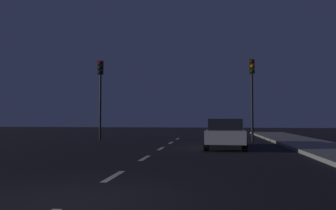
{
  "coord_description": "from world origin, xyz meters",
  "views": [
    {
      "loc": [
        2.43,
        -5.41,
        1.44
      ],
      "look_at": [
        -0.08,
        13.3,
        2.2
      ],
      "focal_mm": 35.35,
      "sensor_mm": 36.0,
      "label": 1
    }
  ],
  "objects": [
    {
      "name": "ground_plane",
      "position": [
        0.0,
        7.0,
        0.0
      ],
      "size": [
        80.0,
        80.0,
        0.0
      ],
      "primitive_type": "plane",
      "color": "black"
    },
    {
      "name": "traffic_signal_right",
      "position": [
        4.89,
        15.55,
        3.58
      ],
      "size": [
        0.32,
        0.38,
        5.12
      ],
      "color": "black",
      "rests_on": "ground_plane"
    },
    {
      "name": "car_stopped_ahead",
      "position": [
        3.06,
        10.85,
        0.73
      ],
      "size": [
        2.02,
        4.56,
        1.42
      ],
      "color": "silver",
      "rests_on": "ground_plane"
    },
    {
      "name": "lane_stripe_third",
      "position": [
        0.0,
        6.4,
        0.0
      ],
      "size": [
        0.16,
        1.6,
        0.01
      ],
      "primitive_type": "cube",
      "color": "silver",
      "rests_on": "ground_plane"
    },
    {
      "name": "lane_stripe_sixth",
      "position": [
        0.0,
        17.8,
        0.0
      ],
      "size": [
        0.16,
        1.6,
        0.01
      ],
      "primitive_type": "cube",
      "color": "silver",
      "rests_on": "ground_plane"
    },
    {
      "name": "traffic_signal_left",
      "position": [
        -4.9,
        15.55,
        3.65
      ],
      "size": [
        0.32,
        0.38,
        5.24
      ],
      "color": "black",
      "rests_on": "ground_plane"
    },
    {
      "name": "lane_stripe_second",
      "position": [
        0.0,
        2.6,
        0.0
      ],
      "size": [
        0.16,
        1.6,
        0.01
      ],
      "primitive_type": "cube",
      "color": "silver",
      "rests_on": "ground_plane"
    },
    {
      "name": "lane_stripe_fourth",
      "position": [
        0.0,
        10.2,
        0.0
      ],
      "size": [
        0.16,
        1.6,
        0.01
      ],
      "primitive_type": "cube",
      "color": "silver",
      "rests_on": "ground_plane"
    },
    {
      "name": "lane_stripe_fifth",
      "position": [
        0.0,
        14.0,
        0.0
      ],
      "size": [
        0.16,
        1.6,
        0.01
      ],
      "primitive_type": "cube",
      "color": "silver",
      "rests_on": "ground_plane"
    }
  ]
}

